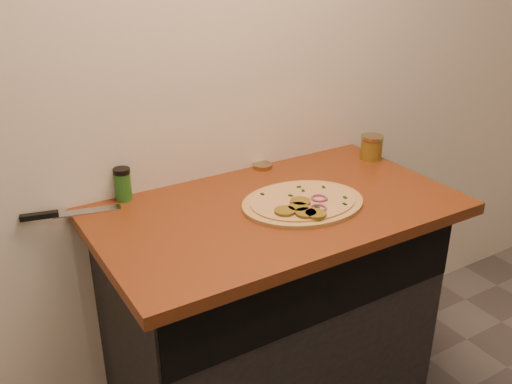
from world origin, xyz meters
TOP-DOWN VIEW (x-y plane):
  - cabinet at (0.00, 1.45)m, footprint 1.10×0.60m
  - countertop at (0.00, 1.42)m, footprint 1.20×0.70m
  - pizza at (0.07, 1.37)m, footprint 0.45×0.45m
  - chefs_knife at (-0.62, 1.71)m, footprint 0.31×0.10m
  - mason_jar_lid at (0.13, 1.72)m, footprint 0.08×0.08m
  - salsa_jar at (0.55, 1.58)m, footprint 0.09×0.09m
  - spice_shaker at (-0.42, 1.72)m, footprint 0.06×0.06m
  - flour_spill at (0.18, 1.41)m, footprint 0.17×0.17m

SIDE VIEW (x-z plane):
  - cabinet at x=0.00m, z-range 0.00..0.86m
  - countertop at x=0.00m, z-range 0.86..0.90m
  - flour_spill at x=0.18m, z-range 0.90..0.90m
  - chefs_knife at x=-0.62m, z-range 0.90..0.91m
  - mason_jar_lid at x=0.13m, z-range 0.90..0.92m
  - pizza at x=0.07m, z-range 0.90..0.92m
  - salsa_jar at x=0.55m, z-range 0.90..1.00m
  - spice_shaker at x=-0.42m, z-range 0.90..1.01m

